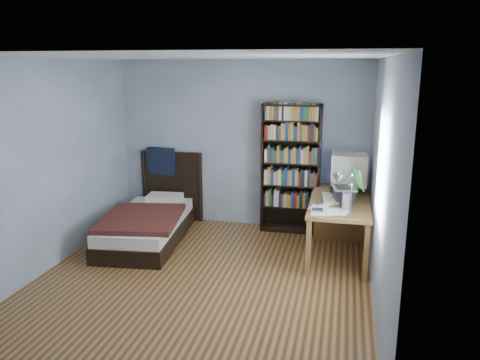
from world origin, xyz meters
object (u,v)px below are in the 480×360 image
(speaker, at_px, (347,202))
(bed, at_px, (149,221))
(crt_monitor, at_px, (348,170))
(bookshelf, at_px, (291,169))
(laptop, at_px, (345,192))
(soda_can, at_px, (333,191))
(desk_lamp, at_px, (340,183))
(desk, at_px, (339,212))
(keyboard, at_px, (330,198))

(speaker, distance_m, bed, 2.80)
(crt_monitor, relative_size, bookshelf, 0.28)
(crt_monitor, distance_m, laptop, 0.52)
(soda_can, bearing_deg, laptop, -55.36)
(crt_monitor, bearing_deg, speaker, -90.14)
(soda_can, bearing_deg, desk_lamp, -85.78)
(crt_monitor, xyz_separation_m, bed, (-2.72, -0.50, -0.77))
(crt_monitor, height_order, desk_lamp, desk_lamp)
(laptop, bearing_deg, desk_lamp, -93.49)
(desk, xyz_separation_m, desk_lamp, (-0.00, -1.56, 0.80))
(desk, distance_m, speaker, 0.97)
(speaker, xyz_separation_m, bed, (-2.72, 0.36, -0.57))
(desk, relative_size, laptop, 3.75)
(desk, bearing_deg, soda_can, -109.16)
(crt_monitor, bearing_deg, keyboard, -114.02)
(bed, bearing_deg, speaker, -7.51)
(crt_monitor, bearing_deg, desk, 166.90)
(keyboard, bearing_deg, crt_monitor, 59.73)
(bookshelf, relative_size, bed, 0.91)
(laptop, height_order, speaker, laptop)
(desk, distance_m, bed, 2.69)
(bookshelf, bearing_deg, crt_monitor, -19.94)
(desk, distance_m, soda_can, 0.48)
(desk, height_order, bed, bed)
(laptop, relative_size, bed, 0.21)
(crt_monitor, height_order, bookshelf, bookshelf)
(desk_lamp, xyz_separation_m, soda_can, (-0.09, 1.29, -0.43))
(laptop, distance_m, bookshelf, 1.12)
(desk_lamp, bearing_deg, keyboard, 96.42)
(laptop, bearing_deg, bed, -179.74)
(desk, bearing_deg, speaker, -84.64)
(desk, xyz_separation_m, speaker, (0.08, -0.88, 0.41))
(bookshelf, bearing_deg, speaker, -54.87)
(soda_can, xyz_separation_m, bed, (-2.54, -0.24, -0.54))
(desk, relative_size, bookshelf, 0.88)
(laptop, bearing_deg, desk, 97.01)
(soda_can, bearing_deg, crt_monitor, 54.96)
(laptop, distance_m, keyboard, 0.21)
(desk_lamp, height_order, bed, desk_lamp)
(desk, bearing_deg, desk_lamp, -90.06)
(desk_lamp, distance_m, keyboard, 1.18)
(bookshelf, bearing_deg, keyboard, -51.45)
(desk_lamp, height_order, soda_can, desk_lamp)
(desk_lamp, bearing_deg, crt_monitor, 86.80)
(desk, distance_m, laptop, 0.67)
(laptop, relative_size, desk_lamp, 0.72)
(desk, bearing_deg, laptop, -82.99)
(desk, distance_m, crt_monitor, 0.62)
(crt_monitor, height_order, soda_can, crt_monitor)
(keyboard, distance_m, bed, 2.56)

